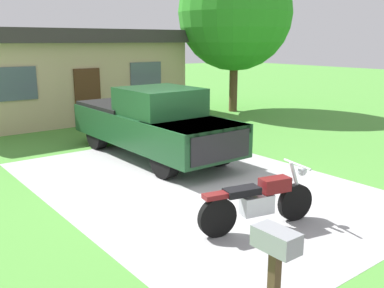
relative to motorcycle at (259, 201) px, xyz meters
The scene contains 7 objects.
ground_plane 2.51m from the motorcycle, 78.09° to the left, with size 80.00×80.00×0.00m, color #4E9539.
driveway_pad 2.51m from the motorcycle, 78.09° to the left, with size 5.91×8.62×0.01m, color #A7A7A7.
motorcycle is the anchor object (origin of this frame).
pickup_truck 5.20m from the motorcycle, 77.65° to the left, with size 2.00×5.63×1.90m.
mailbox 2.87m from the motorcycle, 133.53° to the right, with size 0.26×0.48×1.26m.
shade_tree 12.90m from the motorcycle, 48.83° to the left, with size 4.88×4.88×6.66m.
neighbor_house 12.82m from the motorcycle, 82.75° to the left, with size 9.60×5.60×3.50m.
Camera 1 is at (-5.55, -7.07, 3.10)m, focal length 40.27 mm.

